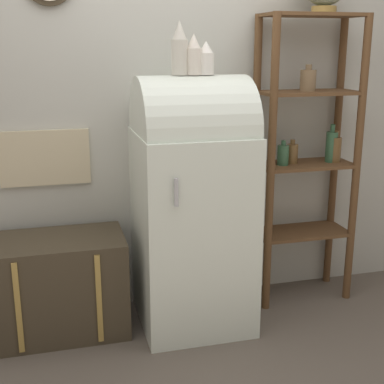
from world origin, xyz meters
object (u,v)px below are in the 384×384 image
object	(u,v)px
vase_left	(180,50)
vase_right	(206,59)
vase_center	(194,56)
refrigerator	(192,199)
suitcase_trunk	(58,285)

from	to	relation	value
vase_left	vase_right	world-z (taller)	vase_left
vase_left	vase_center	world-z (taller)	vase_left
refrigerator	suitcase_trunk	size ratio (longest dim) A/B	1.91
refrigerator	vase_center	world-z (taller)	vase_center
suitcase_trunk	vase_center	size ratio (longest dim) A/B	3.53
suitcase_trunk	vase_right	xyz separation A→B (m)	(0.88, -0.07, 1.30)
suitcase_trunk	vase_left	size ratio (longest dim) A/B	2.69
refrigerator	vase_right	bearing A→B (deg)	-5.60
vase_left	vase_right	distance (m)	0.16
refrigerator	vase_left	bearing A→B (deg)	-178.39
vase_right	suitcase_trunk	bearing A→B (deg)	175.53
refrigerator	vase_left	world-z (taller)	vase_left
vase_center	vase_left	bearing A→B (deg)	173.57
vase_right	refrigerator	bearing A→B (deg)	174.40
refrigerator	vase_right	xyz separation A→B (m)	(0.08, -0.01, 0.81)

